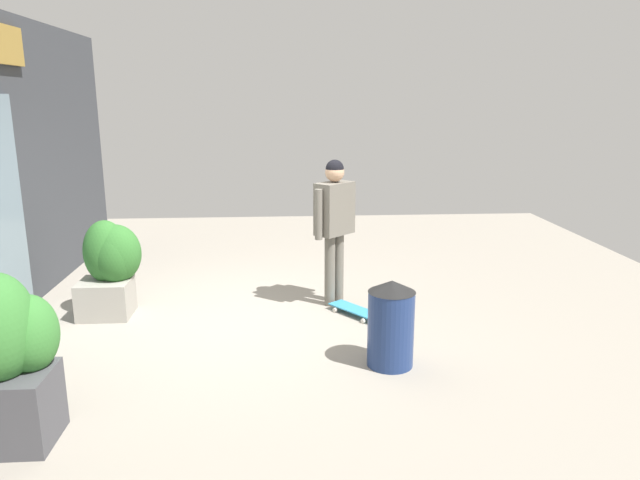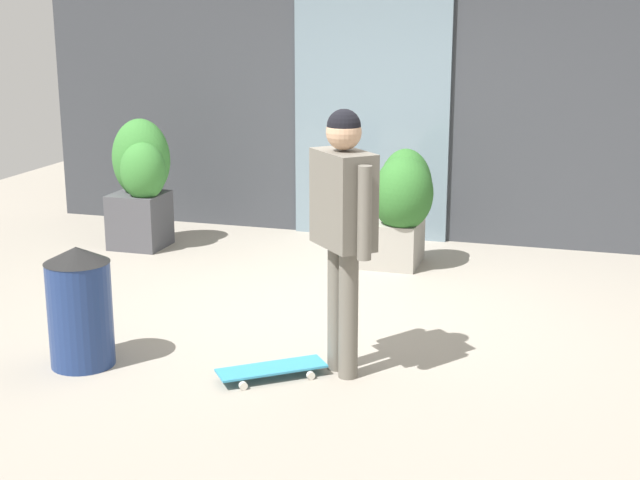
# 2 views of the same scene
# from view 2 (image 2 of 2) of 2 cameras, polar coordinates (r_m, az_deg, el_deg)

# --- Properties ---
(ground_plane) EXTENTS (12.00, 12.00, 0.00)m
(ground_plane) POSITION_cam_2_polar(r_m,az_deg,el_deg) (7.42, 0.28, -4.65)
(ground_plane) COLOR gray
(building_facade) EXTENTS (7.92, 0.31, 3.45)m
(building_facade) POSITION_cam_2_polar(r_m,az_deg,el_deg) (9.70, 4.90, 10.23)
(building_facade) COLOR #383A3F
(building_facade) RESTS_ON ground_plane
(skateboarder) EXTENTS (0.51, 0.52, 1.79)m
(skateboarder) POSITION_cam_2_polar(r_m,az_deg,el_deg) (5.98, 1.45, 1.66)
(skateboarder) COLOR #666056
(skateboarder) RESTS_ON ground_plane
(skateboard) EXTENTS (0.71, 0.62, 0.08)m
(skateboard) POSITION_cam_2_polar(r_m,az_deg,el_deg) (6.22, -3.01, -7.96)
(skateboard) COLOR teal
(skateboard) RESTS_ON ground_plane
(planter_box_left) EXTENTS (0.65, 0.70, 1.12)m
(planter_box_left) POSITION_cam_2_polar(r_m,az_deg,el_deg) (8.62, 5.02, 2.37)
(planter_box_left) COLOR gray
(planter_box_left) RESTS_ON ground_plane
(planter_box_right) EXTENTS (0.63, 0.62, 1.31)m
(planter_box_right) POSITION_cam_2_polar(r_m,az_deg,el_deg) (9.47, -11.00, 3.68)
(planter_box_right) COLOR #47474C
(planter_box_right) RESTS_ON ground_plane
(trash_bin) EXTENTS (0.45, 0.45, 0.85)m
(trash_bin) POSITION_cam_2_polar(r_m,az_deg,el_deg) (6.52, -14.63, -3.98)
(trash_bin) COLOR navy
(trash_bin) RESTS_ON ground_plane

